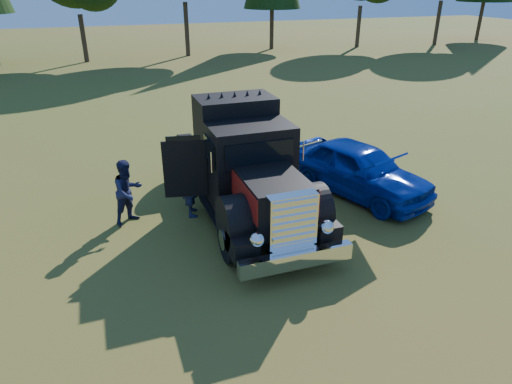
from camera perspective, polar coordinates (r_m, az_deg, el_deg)
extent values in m
plane|color=#425D1B|center=(11.19, 2.66, -6.14)|extent=(120.00, 120.00, 0.00)
cylinder|color=#2D2116|center=(38.57, -20.74, 17.50)|extent=(0.36, 0.36, 3.42)
cylinder|color=#2D2116|center=(39.77, -8.65, 19.45)|extent=(0.36, 0.36, 4.14)
cylinder|color=#2D2116|center=(43.42, 1.98, 20.39)|extent=(0.36, 0.36, 4.50)
cylinder|color=#2D2116|center=(45.66, 12.69, 19.51)|extent=(0.36, 0.36, 3.60)
cylinder|color=#2D2116|center=(49.49, 21.75, 19.03)|extent=(0.36, 0.36, 3.96)
cylinder|color=#2D2116|center=(55.62, 26.31, 19.24)|extent=(0.36, 0.36, 4.86)
cylinder|color=black|center=(10.22, -3.24, -5.85)|extent=(0.32, 1.10, 1.10)
cylinder|color=black|center=(10.90, 7.44, -3.93)|extent=(0.32, 1.10, 1.10)
cylinder|color=black|center=(14.44, -8.63, 3.49)|extent=(0.32, 1.10, 1.10)
cylinder|color=black|center=(14.93, -0.70, 4.51)|extent=(0.32, 1.10, 1.10)
cylinder|color=black|center=(14.50, -7.35, 3.66)|extent=(0.32, 1.10, 1.10)
cylinder|color=black|center=(14.83, -1.91, 4.36)|extent=(0.32, 1.10, 1.10)
cube|color=black|center=(12.67, -2.01, 0.95)|extent=(1.60, 6.40, 0.28)
cube|color=white|center=(9.53, 5.05, -8.41)|extent=(2.50, 0.22, 0.36)
cube|color=white|center=(9.41, 4.47, -3.91)|extent=(1.05, 0.30, 1.30)
cube|color=black|center=(10.24, 2.15, -0.98)|extent=(1.35, 1.80, 1.10)
cube|color=maroon|center=(9.94, -1.54, -0.53)|extent=(0.02, 1.80, 0.60)
cube|color=maroon|center=(10.41, 5.71, 0.56)|extent=(0.02, 1.80, 0.60)
cylinder|color=black|center=(10.04, -2.74, -3.80)|extent=(0.55, 1.24, 1.24)
cylinder|color=black|center=(10.67, 7.08, -2.14)|extent=(0.55, 1.24, 1.24)
sphere|color=white|center=(9.20, 0.12, -5.99)|extent=(0.32, 0.32, 0.32)
sphere|color=white|center=(9.76, 8.81, -4.35)|extent=(0.32, 0.32, 0.32)
cube|color=black|center=(11.47, -0.65, 3.35)|extent=(2.05, 1.30, 2.10)
cube|color=black|center=(10.70, 0.50, 4.59)|extent=(1.70, 0.05, 0.65)
cube|color=black|center=(12.56, -2.57, 6.27)|extent=(2.05, 1.30, 2.50)
cube|color=black|center=(14.33, -4.45, 5.24)|extent=(2.00, 2.00, 0.35)
cube|color=black|center=(11.63, -8.85, 2.83)|extent=(1.09, 0.29, 1.50)
cube|color=maroon|center=(11.73, -8.90, 2.23)|extent=(0.84, 0.20, 0.75)
imported|color=#1207A6|center=(13.65, 12.75, 2.82)|extent=(3.23, 4.85, 1.54)
cube|color=#1207A6|center=(11.83, 14.71, 3.20)|extent=(1.54, 1.31, 0.67)
imported|color=#1F2F49|center=(12.11, -8.22, 1.51)|extent=(0.58, 0.79, 2.01)
imported|color=#1A1F3D|center=(12.12, -15.71, 0.04)|extent=(1.05, 0.99, 1.71)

